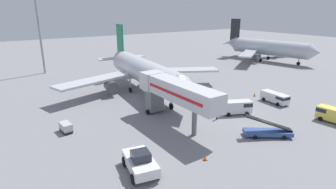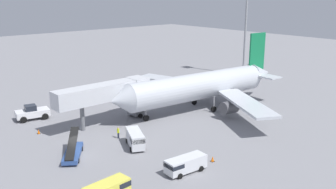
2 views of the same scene
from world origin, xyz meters
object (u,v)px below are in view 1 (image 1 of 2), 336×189
object	(u,v)px
service_van_near_right	(275,97)
apron_light_mast	(35,0)
service_van_outer_right	(333,114)
jet_bridge	(173,91)
ground_crew_worker_foreground	(217,114)
baggage_cart_mid_right	(66,127)
safety_cone_bravo	(255,94)
service_van_outer_left	(237,107)
safety_cone_alpha	(205,157)
pushback_tug	(140,162)
belt_loader_truck	(268,131)
airplane_background	(267,47)
airplane_at_gate	(143,71)

from	to	relation	value
service_van_near_right	apron_light_mast	bearing A→B (deg)	121.27
service_van_near_right	service_van_outer_right	bearing A→B (deg)	-92.13
jet_bridge	ground_crew_worker_foreground	distance (m)	8.29
baggage_cart_mid_right	safety_cone_bravo	size ratio (longest dim) A/B	3.35
service_van_outer_left	safety_cone_alpha	bearing A→B (deg)	-149.86
service_van_outer_right	baggage_cart_mid_right	xyz separation A→B (m)	(-35.43, 19.51, -0.51)
pushback_tug	safety_cone_bravo	distance (m)	33.75
belt_loader_truck	apron_light_mast	distance (m)	64.11
belt_loader_truck	service_van_near_right	bearing A→B (deg)	31.96
service_van_near_right	airplane_background	bearing A→B (deg)	39.39
airplane_at_gate	jet_bridge	distance (m)	17.95
ground_crew_worker_foreground	apron_light_mast	xyz separation A→B (m)	(-16.13, 50.52, 17.99)
airplane_background	apron_light_mast	xyz separation A→B (m)	(-65.79, 21.99, 14.45)
baggage_cart_mid_right	service_van_near_right	bearing A→B (deg)	-13.92
ground_crew_worker_foreground	safety_cone_alpha	xyz separation A→B (m)	(-9.71, -8.28, -0.58)
jet_bridge	safety_cone_alpha	xyz separation A→B (m)	(-3.13, -11.03, -4.80)
service_van_outer_left	safety_cone_alpha	world-z (taller)	service_van_outer_left
belt_loader_truck	ground_crew_worker_foreground	xyz separation A→B (m)	(-1.63, 8.34, 0.17)
service_van_outer_right	airplane_at_gate	bearing A→B (deg)	117.89
jet_bridge	ground_crew_worker_foreground	bearing A→B (deg)	-22.71
service_van_outer_left	safety_cone_bravo	xyz separation A→B (m)	(10.41, 4.73, -0.93)
safety_cone_bravo	pushback_tug	bearing A→B (deg)	-161.26
safety_cone_bravo	airplane_background	distance (m)	42.43
safety_cone_bravo	airplane_background	size ratio (longest dim) A/B	0.02
airplane_background	airplane_at_gate	bearing A→B (deg)	-170.78
baggage_cart_mid_right	safety_cone_alpha	xyz separation A→B (m)	(11.45, -16.95, -0.40)
belt_loader_truck	safety_cone_bravo	distance (m)	18.52
belt_loader_truck	ground_crew_worker_foreground	bearing A→B (deg)	101.07
airplane_at_gate	airplane_background	size ratio (longest dim) A/B	1.09
pushback_tug	safety_cone_alpha	xyz separation A→B (m)	(7.41, -2.09, -0.84)
airplane_at_gate	service_van_outer_left	distance (m)	21.46
safety_cone_alpha	safety_cone_bravo	world-z (taller)	safety_cone_bravo
service_van_near_right	safety_cone_bravo	world-z (taller)	service_van_near_right
airplane_at_gate	airplane_background	world-z (taller)	airplane_background
service_van_outer_left	pushback_tug	bearing A→B (deg)	-164.15
safety_cone_alpha	apron_light_mast	bearing A→B (deg)	96.23
pushback_tug	baggage_cart_mid_right	distance (m)	15.41
pushback_tug	ground_crew_worker_foreground	size ratio (longest dim) A/B	3.32
safety_cone_alpha	safety_cone_bravo	size ratio (longest dim) A/B	0.97
airplane_at_gate	safety_cone_alpha	world-z (taller)	airplane_at_gate
ground_crew_worker_foreground	safety_cone_bravo	world-z (taller)	ground_crew_worker_foreground
pushback_tug	jet_bridge	bearing A→B (deg)	40.32
belt_loader_truck	safety_cone_bravo	world-z (taller)	belt_loader_truck
safety_cone_alpha	apron_light_mast	size ratio (longest dim) A/B	0.03
airplane_at_gate	safety_cone_bravo	size ratio (longest dim) A/B	50.84
ground_crew_worker_foreground	pushback_tug	bearing A→B (deg)	-160.13
service_van_outer_right	airplane_background	xyz separation A→B (m)	(35.38, 39.36, 3.21)
service_van_outer_right	service_van_outer_left	xyz separation A→B (m)	(-9.86, 10.75, 0.02)
pushback_tug	apron_light_mast	distance (m)	59.43
service_van_outer_right	belt_loader_truck	bearing A→B (deg)	168.86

